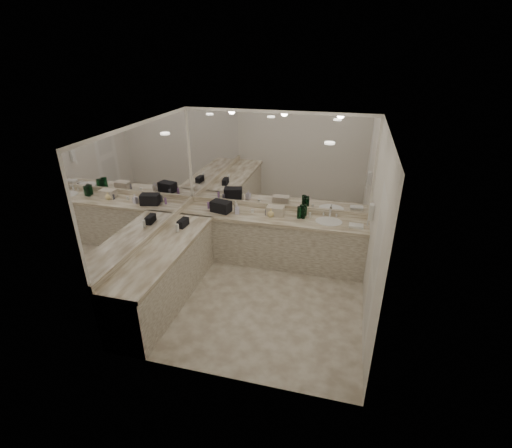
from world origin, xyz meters
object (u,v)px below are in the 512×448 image
(soap_bottle_a, at_px, (236,206))
(soap_bottle_b, at_px, (237,209))
(sink, at_px, (329,222))
(wall_phone, at_px, (371,212))
(hand_towel, at_px, (356,226))
(soap_bottle_c, at_px, (271,213))
(cream_cosmetic_case, at_px, (275,211))
(black_toiletry_bag, at_px, (221,207))

(soap_bottle_a, bearing_deg, soap_bottle_b, -64.12)
(sink, xyz_separation_m, wall_phone, (0.61, -0.50, 0.46))
(sink, bearing_deg, hand_towel, -12.32)
(hand_towel, height_order, soap_bottle_b, soap_bottle_b)
(hand_towel, bearing_deg, soap_bottle_c, 177.95)
(sink, height_order, soap_bottle_a, soap_bottle_a)
(sink, height_order, cream_cosmetic_case, cream_cosmetic_case)
(sink, bearing_deg, soap_bottle_c, -177.34)
(wall_phone, height_order, soap_bottle_a, wall_phone)
(sink, relative_size, soap_bottle_c, 2.91)
(wall_phone, xyz_separation_m, hand_towel, (-0.17, 0.40, -0.43))
(wall_phone, xyz_separation_m, cream_cosmetic_case, (-1.52, 0.54, -0.37))
(wall_phone, bearing_deg, soap_bottle_c, 163.89)
(black_toiletry_bag, bearing_deg, sink, 1.76)
(wall_phone, bearing_deg, cream_cosmetic_case, 160.48)
(wall_phone, xyz_separation_m, soap_bottle_a, (-2.22, 0.55, -0.36))
(black_toiletry_bag, relative_size, hand_towel, 1.47)
(sink, bearing_deg, wall_phone, -39.57)
(black_toiletry_bag, distance_m, soap_bottle_a, 0.26)
(sink, height_order, wall_phone, wall_phone)
(black_toiletry_bag, distance_m, hand_towel, 2.29)
(cream_cosmetic_case, height_order, hand_towel, cream_cosmetic_case)
(soap_bottle_a, bearing_deg, soap_bottle_c, -8.60)
(wall_phone, distance_m, soap_bottle_a, 2.32)
(wall_phone, relative_size, black_toiletry_bag, 0.72)
(wall_phone, height_order, soap_bottle_b, wall_phone)
(black_toiletry_bag, xyz_separation_m, cream_cosmetic_case, (0.94, 0.09, -0.01))
(hand_towel, xyz_separation_m, soap_bottle_a, (-2.06, 0.15, 0.08))
(cream_cosmetic_case, bearing_deg, soap_bottle_a, 179.19)
(cream_cosmetic_case, bearing_deg, hand_towel, -5.19)
(wall_phone, xyz_separation_m, soap_bottle_c, (-1.58, 0.46, -0.37))
(wall_phone, relative_size, soap_bottle_c, 1.59)
(hand_towel, distance_m, soap_bottle_a, 2.06)
(black_toiletry_bag, distance_m, soap_bottle_c, 0.89)
(black_toiletry_bag, bearing_deg, soap_bottle_a, 24.94)
(sink, relative_size, hand_towel, 1.93)
(black_toiletry_bag, xyz_separation_m, hand_towel, (2.29, -0.04, -0.08))
(hand_towel, xyz_separation_m, soap_bottle_c, (-1.41, 0.05, 0.06))
(black_toiletry_bag, xyz_separation_m, soap_bottle_a, (0.24, 0.11, -0.00))
(soap_bottle_a, bearing_deg, sink, -1.88)
(black_toiletry_bag, distance_m, soap_bottle_b, 0.30)
(hand_towel, xyz_separation_m, soap_bottle_b, (-2.00, 0.03, 0.07))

